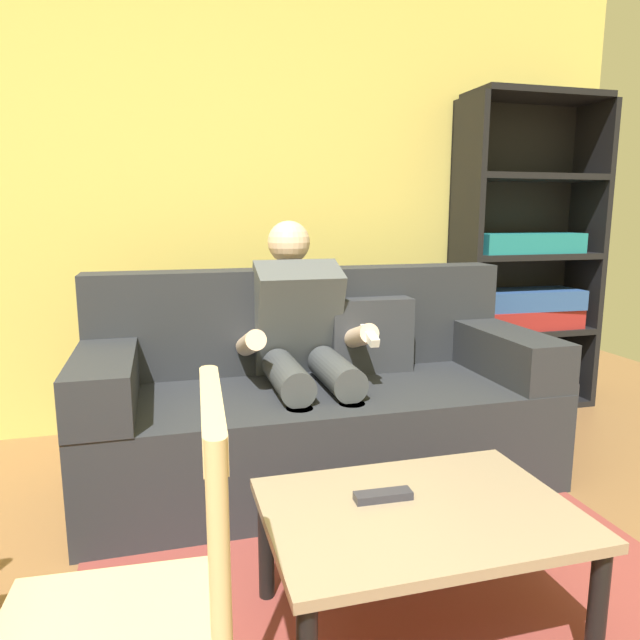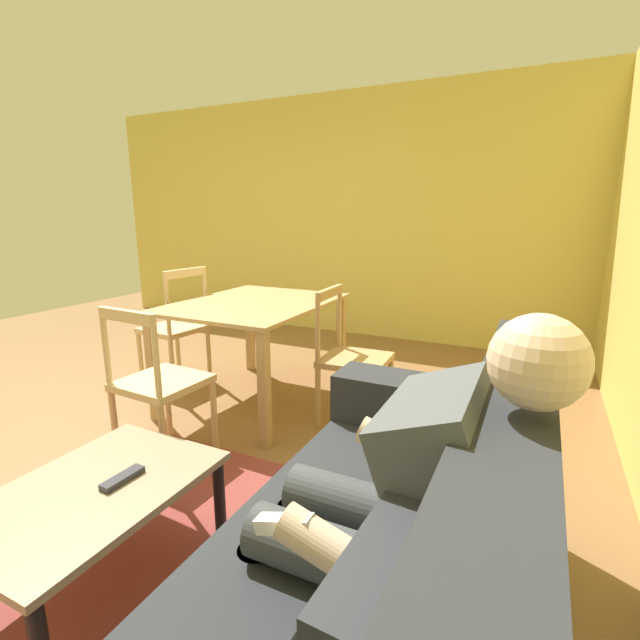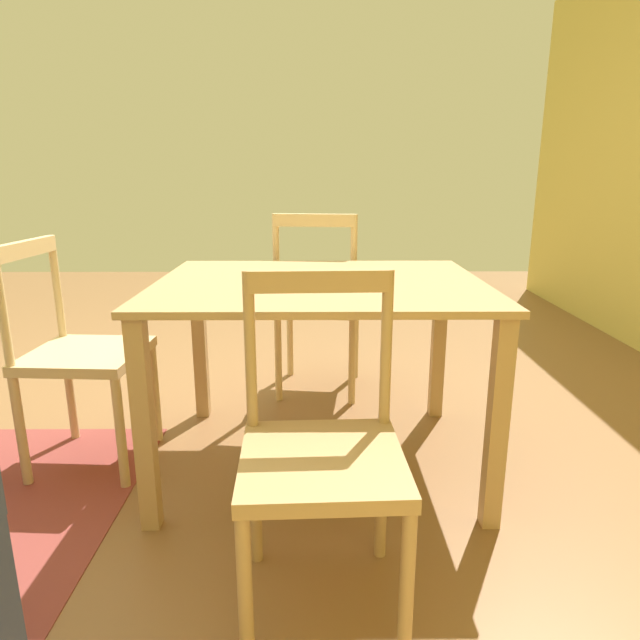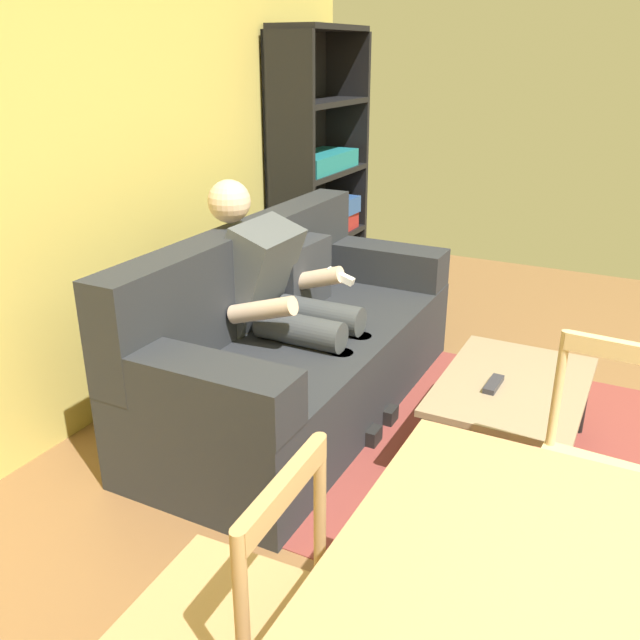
% 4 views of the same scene
% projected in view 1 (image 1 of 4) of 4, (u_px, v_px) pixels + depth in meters
% --- Properties ---
extents(wall_back, '(6.02, 0.12, 2.65)m').
position_uv_depth(wall_back, '(114.00, 192.00, 3.13)').
color(wall_back, '#DBC660').
rests_on(wall_back, ground_plane).
extents(couch, '(2.06, 0.88, 0.94)m').
position_uv_depth(couch, '(317.00, 402.00, 2.70)').
color(couch, '#282B30').
rests_on(couch, ground_plane).
extents(person_lounging, '(0.59, 0.97, 1.18)m').
position_uv_depth(person_lounging, '(303.00, 344.00, 2.67)').
color(person_lounging, '#4C5156').
rests_on(person_lounging, ground_plane).
extents(coffee_table, '(0.87, 0.61, 0.39)m').
position_uv_depth(coffee_table, '(419.00, 524.00, 1.65)').
color(coffee_table, gray).
rests_on(coffee_table, ground_plane).
extents(tv_remote, '(0.17, 0.06, 0.02)m').
position_uv_depth(tv_remote, '(383.00, 496.00, 1.68)').
color(tv_remote, '#2D2D38').
rests_on(tv_remote, coffee_table).
extents(bookshelf, '(0.89, 0.36, 1.91)m').
position_uv_depth(bookshelf, '(523.00, 280.00, 3.62)').
color(bookshelf, black).
rests_on(bookshelf, ground_plane).
extents(area_rug, '(2.00, 1.40, 0.01)m').
position_uv_depth(area_rug, '(415.00, 629.00, 1.71)').
color(area_rug, brown).
rests_on(area_rug, ground_plane).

